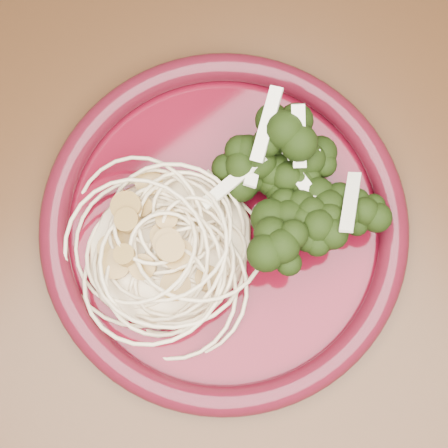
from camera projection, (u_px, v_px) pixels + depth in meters
The scene contains 6 objects.
dining_table at pixel (291, 174), 0.65m from camera, with size 1.20×0.80×0.75m.
dinner_plate at pixel (224, 226), 0.53m from camera, with size 0.39×0.39×0.03m.
spaghetti_pile at pixel (169, 245), 0.51m from camera, with size 0.14×0.13×0.03m, color beige.
scallop_cluster at pixel (165, 237), 0.48m from camera, with size 0.12×0.12×0.04m, color #A37E3E, non-canonical shape.
broccoli_pile at pixel (292, 194), 0.51m from camera, with size 0.10×0.17×0.06m, color black.
onion_garnish at pixel (296, 183), 0.47m from camera, with size 0.07×0.11×0.05m, color #EDE8C7, non-canonical shape.
Camera 1 is at (-0.17, -0.10, 1.28)m, focal length 50.00 mm.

